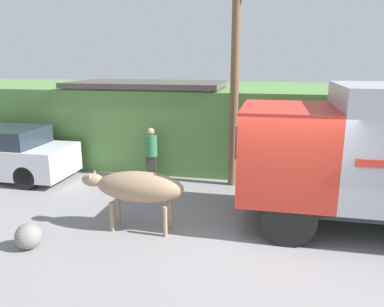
# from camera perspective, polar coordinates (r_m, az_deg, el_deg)

# --- Properties ---
(ground_plane) EXTENTS (60.00, 60.00, 0.00)m
(ground_plane) POSITION_cam_1_polar(r_m,az_deg,el_deg) (7.84, 12.66, -12.74)
(ground_plane) COLOR gray
(hillside_embankment) EXTENTS (32.00, 5.64, 2.57)m
(hillside_embankment) POSITION_cam_1_polar(r_m,az_deg,el_deg) (13.62, 12.77, 4.47)
(hillside_embankment) COLOR #568442
(hillside_embankment) RESTS_ON ground_plane
(building_backdrop) EXTENTS (5.01, 2.70, 2.79)m
(building_backdrop) POSITION_cam_1_polar(r_m,az_deg,el_deg) (12.75, -6.65, 4.64)
(building_backdrop) COLOR #C6B793
(building_backdrop) RESTS_ON ground_plane
(brown_cow) EXTENTS (2.21, 0.64, 1.28)m
(brown_cow) POSITION_cam_1_polar(r_m,az_deg,el_deg) (7.80, -8.26, -5.11)
(brown_cow) COLOR #9E7F60
(brown_cow) RESTS_ON ground_plane
(parked_suv) EXTENTS (4.35, 1.74, 1.56)m
(parked_suv) POSITION_cam_1_polar(r_m,az_deg,el_deg) (12.55, -27.14, -0.03)
(parked_suv) COLOR silver
(parked_suv) RESTS_ON ground_plane
(pedestrian_on_hill) EXTENTS (0.39, 0.39, 1.57)m
(pedestrian_on_hill) POSITION_cam_1_polar(r_m,az_deg,el_deg) (11.08, -6.23, 0.25)
(pedestrian_on_hill) COLOR #38332D
(pedestrian_on_hill) RESTS_ON ground_plane
(utility_pole) EXTENTS (0.90, 0.23, 5.87)m
(utility_pole) POSITION_cam_1_polar(r_m,az_deg,el_deg) (10.30, 6.54, 11.57)
(utility_pole) COLOR brown
(utility_pole) RESTS_ON ground_plane
(roadside_rock) EXTENTS (0.50, 0.50, 0.50)m
(roadside_rock) POSITION_cam_1_polar(r_m,az_deg,el_deg) (7.89, -23.64, -11.45)
(roadside_rock) COLOR gray
(roadside_rock) RESTS_ON ground_plane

